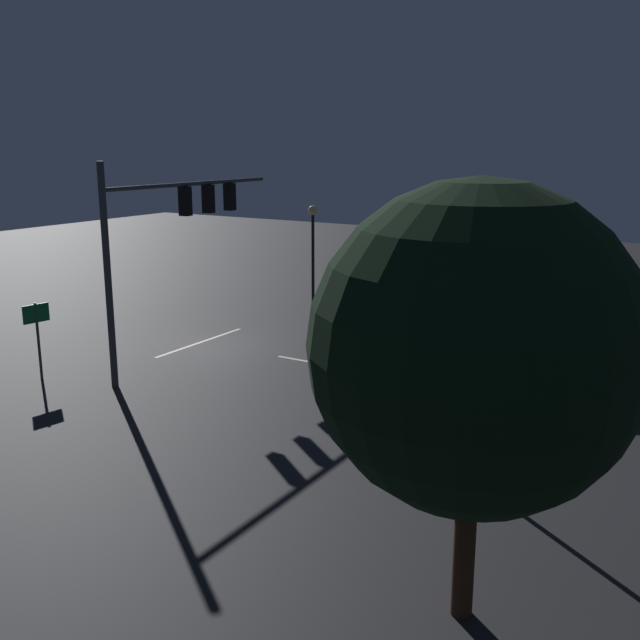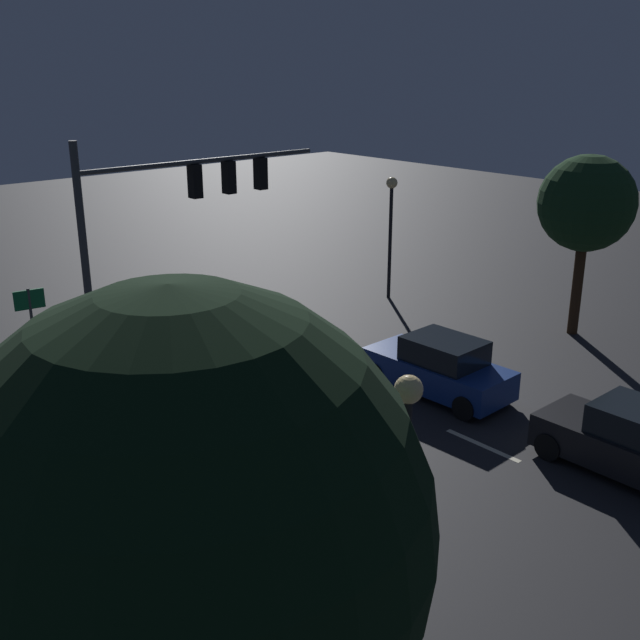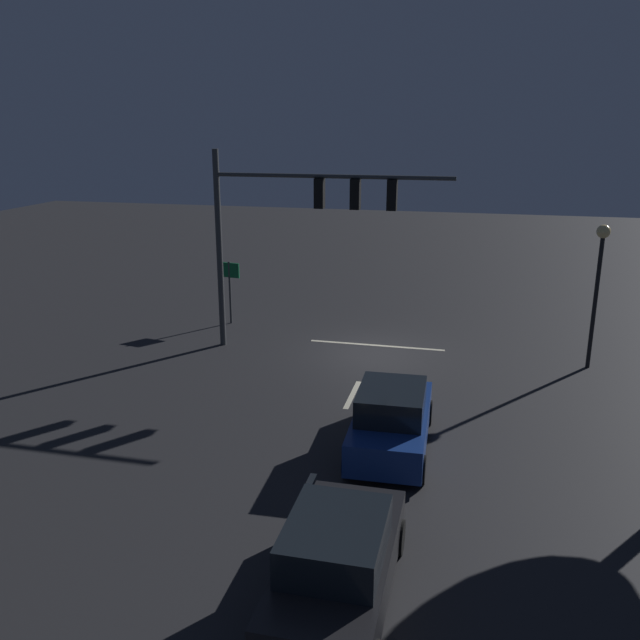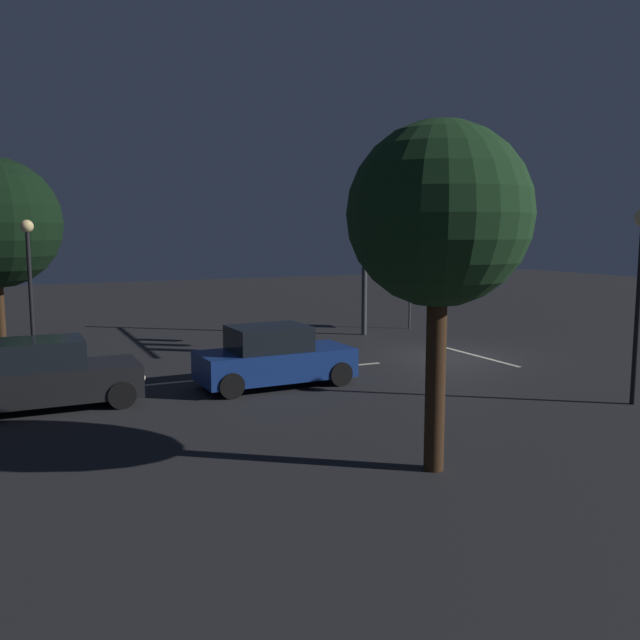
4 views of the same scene
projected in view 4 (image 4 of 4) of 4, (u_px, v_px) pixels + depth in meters
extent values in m
plane|color=#232326|center=(452.00, 356.00, 23.36)|extent=(80.00, 80.00, 0.00)
cylinder|color=#383A3D|center=(365.00, 249.00, 27.73)|extent=(0.22, 0.22, 7.08)
cylinder|color=#383A3D|center=(422.00, 176.00, 23.71)|extent=(8.19, 0.14, 0.14)
cube|color=black|center=(415.00, 193.00, 24.15)|extent=(0.32, 0.36, 1.00)
sphere|color=black|center=(420.00, 184.00, 24.19)|extent=(0.20, 0.20, 0.20)
sphere|color=black|center=(420.00, 193.00, 24.23)|extent=(0.20, 0.20, 0.20)
sphere|color=#19F24C|center=(419.00, 202.00, 24.27)|extent=(0.20, 0.20, 0.20)
cube|color=black|center=(435.00, 191.00, 23.05)|extent=(0.32, 0.36, 1.00)
sphere|color=black|center=(440.00, 181.00, 23.09)|extent=(0.20, 0.20, 0.20)
sphere|color=black|center=(440.00, 191.00, 23.13)|extent=(0.20, 0.20, 0.20)
sphere|color=#19F24C|center=(439.00, 200.00, 23.17)|extent=(0.20, 0.20, 0.20)
cube|color=black|center=(457.00, 189.00, 21.95)|extent=(0.32, 0.36, 1.00)
sphere|color=black|center=(462.00, 179.00, 21.98)|extent=(0.20, 0.20, 0.20)
sphere|color=black|center=(462.00, 189.00, 22.03)|extent=(0.20, 0.20, 0.20)
sphere|color=#19F24C|center=(461.00, 199.00, 22.07)|extent=(0.20, 0.20, 0.20)
cube|color=beige|center=(349.00, 366.00, 21.67)|extent=(0.16, 2.20, 0.01)
cube|color=beige|center=(162.00, 384.00, 19.14)|extent=(0.16, 2.20, 0.01)
cube|color=beige|center=(471.00, 354.00, 23.70)|extent=(5.00, 0.16, 0.01)
cube|color=navy|center=(276.00, 364.00, 18.83)|extent=(1.92, 4.35, 0.80)
cube|color=black|center=(269.00, 338.00, 18.64)|extent=(1.66, 2.15, 0.68)
cylinder|color=black|center=(314.00, 363.00, 20.33)|extent=(0.24, 0.69, 0.68)
cylinder|color=black|center=(340.00, 374.00, 18.84)|extent=(0.24, 0.69, 0.68)
cylinder|color=black|center=(211.00, 373.00, 18.89)|extent=(0.24, 0.69, 0.68)
cylinder|color=black|center=(231.00, 386.00, 17.41)|extent=(0.24, 0.69, 0.68)
sphere|color=#F9EFC6|center=(332.00, 352.00, 20.35)|extent=(0.20, 0.20, 0.20)
sphere|color=#F9EFC6|center=(353.00, 359.00, 19.20)|extent=(0.20, 0.20, 0.20)
cube|color=black|center=(48.00, 383.00, 16.47)|extent=(1.80, 4.30, 0.80)
cube|color=black|center=(38.00, 354.00, 16.29)|extent=(1.60, 2.10, 0.68)
cylinder|color=black|center=(111.00, 381.00, 17.94)|extent=(0.22, 0.68, 0.68)
cylinder|color=black|center=(122.00, 395.00, 16.43)|extent=(0.22, 0.68, 0.68)
sphere|color=#F9EFC6|center=(132.00, 368.00, 17.94)|extent=(0.20, 0.20, 0.20)
sphere|color=#F9EFC6|center=(141.00, 378.00, 16.77)|extent=(0.20, 0.20, 0.20)
cylinder|color=black|center=(638.00, 316.00, 16.60)|extent=(0.14, 0.14, 4.43)
cylinder|color=black|center=(31.00, 294.00, 23.28)|extent=(0.14, 0.14, 4.27)
sphere|color=#F9D88C|center=(27.00, 226.00, 22.97)|extent=(0.44, 0.44, 0.44)
cylinder|color=#383A3D|center=(410.00, 300.00, 29.78)|extent=(0.09, 0.09, 2.58)
cube|color=#0F6033|center=(410.00, 278.00, 29.66)|extent=(0.90, 0.20, 0.60)
cylinder|color=#382314|center=(435.00, 378.00, 12.05)|extent=(0.36, 0.36, 3.37)
sphere|color=#163319|center=(439.00, 214.00, 11.67)|extent=(3.22, 3.22, 3.22)
cylinder|color=#382314|center=(0.00, 305.00, 26.99)|extent=(0.36, 0.36, 2.68)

